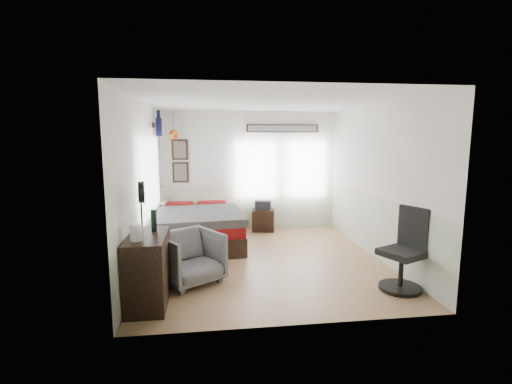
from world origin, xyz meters
TOP-DOWN VIEW (x-y plane):
  - ground_plane at (0.00, 0.00)m, footprint 4.00×4.50m
  - room_shell at (-0.08, 0.19)m, footprint 4.02×4.52m
  - wall_decor at (-1.10, 1.96)m, footprint 3.55×1.32m
  - bed at (-1.15, 1.15)m, footprint 1.74×2.32m
  - dresser at (-1.74, -1.43)m, footprint 0.48×1.00m
  - armchair at (-1.24, -0.81)m, footprint 1.13×1.14m
  - nightstand at (0.28, 2.05)m, footprint 0.55×0.46m
  - task_chair at (1.76, -1.45)m, footprint 0.68×0.68m
  - kettle at (-1.82, -1.66)m, footprint 0.17×0.15m
  - bottle at (-1.67, -1.23)m, footprint 0.07×0.07m
  - stand_fan at (-1.78, -1.40)m, footprint 0.11×0.28m
  - black_bag at (0.28, 2.05)m, footprint 0.39×0.30m

SIDE VIEW (x-z plane):
  - ground_plane at x=0.00m, z-range -0.01..0.00m
  - nightstand at x=0.28m, z-range 0.00..0.49m
  - bed at x=-1.15m, z-range -0.01..0.69m
  - armchair at x=-1.24m, z-range 0.00..0.76m
  - dresser at x=-1.74m, z-range 0.00..0.90m
  - task_chair at x=1.76m, z-range -0.11..1.06m
  - black_bag at x=0.28m, z-range 0.49..0.70m
  - kettle at x=-1.82m, z-range 0.90..1.09m
  - bottle at x=-1.67m, z-range 0.90..1.19m
  - stand_fan at x=-1.78m, z-range 1.09..1.78m
  - room_shell at x=-0.08m, z-range 0.26..2.97m
  - wall_decor at x=-1.10m, z-range 1.38..2.82m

